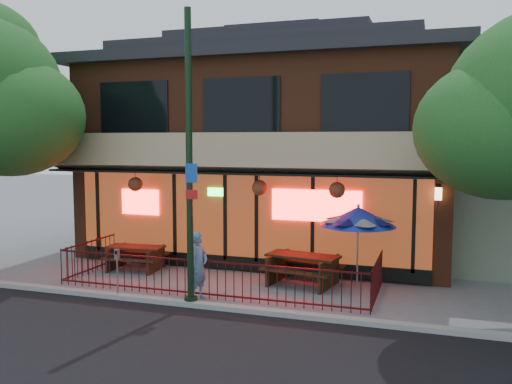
# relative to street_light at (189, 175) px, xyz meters

# --- Properties ---
(ground) EXTENTS (80.00, 80.00, 0.00)m
(ground) POSITION_rel_street_light_xyz_m (-0.00, 0.40, -3.15)
(ground) COLOR gray
(ground) RESTS_ON ground
(curb) EXTENTS (80.00, 0.25, 0.12)m
(curb) POSITION_rel_street_light_xyz_m (-0.00, -0.10, -3.09)
(curb) COLOR #999993
(curb) RESTS_ON ground
(restaurant_building) EXTENTS (12.96, 9.49, 8.05)m
(restaurant_building) POSITION_rel_street_light_xyz_m (-0.00, 7.51, 0.98)
(restaurant_building) COLOR brown
(restaurant_building) RESTS_ON ground
(patio_fence) EXTENTS (8.44, 2.62, 1.00)m
(patio_fence) POSITION_rel_street_light_xyz_m (-0.00, 0.91, -2.52)
(patio_fence) COLOR #3D0D0E
(patio_fence) RESTS_ON ground
(street_light) EXTENTS (0.43, 0.32, 7.00)m
(street_light) POSITION_rel_street_light_xyz_m (0.00, 0.00, 0.00)
(street_light) COLOR black
(street_light) RESTS_ON ground
(picnic_table_left) EXTENTS (1.83, 1.46, 0.74)m
(picnic_table_left) POSITION_rel_street_light_xyz_m (-3.13, 2.71, -2.67)
(picnic_table_left) COLOR #3B2215
(picnic_table_left) RESTS_ON ground
(picnic_table_right) EXTENTS (2.20, 1.82, 0.84)m
(picnic_table_right) POSITION_rel_street_light_xyz_m (2.13, 2.64, -2.60)
(picnic_table_right) COLOR black
(picnic_table_right) RESTS_ON ground
(patio_umbrella) EXTENTS (2.00, 2.00, 2.28)m
(patio_umbrella) POSITION_rel_street_light_xyz_m (3.60, 2.75, -1.20)
(patio_umbrella) COLOR gray
(patio_umbrella) RESTS_ON ground
(pedestrian) EXTENTS (0.51, 0.69, 1.72)m
(pedestrian) POSITION_rel_street_light_xyz_m (-0.00, 0.45, -2.29)
(pedestrian) COLOR teal
(pedestrian) RESTS_ON ground
(parking_meter_near) EXTENTS (0.13, 0.11, 1.25)m
(parking_meter_near) POSITION_rel_street_light_xyz_m (-1.98, -0.08, -2.30)
(parking_meter_near) COLOR gray
(parking_meter_near) RESTS_ON ground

